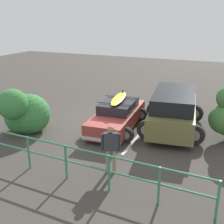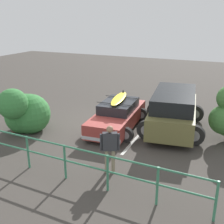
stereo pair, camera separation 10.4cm
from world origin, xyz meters
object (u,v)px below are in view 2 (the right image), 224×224
(sedan_car, at_px, (118,115))
(suv_car, at_px, (174,110))
(bush_near_left, at_px, (25,113))
(person_bystander, at_px, (110,145))

(sedan_car, height_order, suv_car, suv_car)
(suv_car, distance_m, bush_near_left, 6.49)
(suv_car, xyz_separation_m, person_bystander, (1.07, 4.44, 0.06))
(suv_car, height_order, person_bystander, suv_car)
(suv_car, height_order, bush_near_left, bush_near_left)
(suv_car, relative_size, person_bystander, 2.92)
(sedan_car, relative_size, suv_car, 0.91)
(bush_near_left, bearing_deg, sedan_car, -150.50)
(sedan_car, relative_size, person_bystander, 2.65)
(person_bystander, relative_size, bush_near_left, 0.69)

